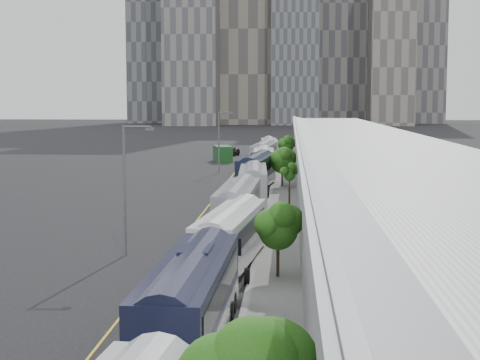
# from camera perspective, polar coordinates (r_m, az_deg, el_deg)

# --- Properties ---
(sidewalk) EXTENTS (10.00, 170.00, 0.12)m
(sidewalk) POSITION_cam_1_polar(r_m,az_deg,el_deg) (63.76, 6.29, -2.89)
(sidewalk) COLOR gray
(sidewalk) RESTS_ON ground
(lane_line) EXTENTS (0.12, 160.00, 0.02)m
(lane_line) POSITION_cam_1_polar(r_m,az_deg,el_deg) (64.20, -3.12, -2.85)
(lane_line) COLOR gold
(lane_line) RESTS_ON ground
(depot) EXTENTS (12.45, 160.40, 7.20)m
(depot) POSITION_cam_1_polar(r_m,az_deg,el_deg) (63.61, 9.92, 0.17)
(depot) COLOR gray
(depot) RESTS_ON ground
(skyline) EXTENTS (145.00, 64.00, 120.00)m
(skyline) POSITION_cam_1_polar(r_m,az_deg,el_deg) (334.73, 2.39, 13.11)
(skyline) COLOR slate
(skyline) RESTS_ON ground
(bus_1) EXTENTS (2.92, 13.10, 3.81)m
(bus_1) POSITION_cam_1_polar(r_m,az_deg,el_deg) (30.44, -3.78, -9.89)
(bus_1) COLOR #161931
(bus_1) RESTS_ON ground
(bus_2) EXTENTS (3.80, 12.67, 3.65)m
(bus_2) POSITION_cam_1_polar(r_m,az_deg,el_deg) (44.72, -0.71, -4.79)
(bus_2) COLOR white
(bus_2) RESTS_ON ground
(bus_3) EXTENTS (2.97, 13.08, 3.81)m
(bus_3) POSITION_cam_1_polar(r_m,az_deg,el_deg) (56.73, -0.15, -2.39)
(bus_3) COLOR gray
(bus_3) RESTS_ON ground
(bus_4) EXTENTS (3.22, 13.11, 3.80)m
(bus_4) POSITION_cam_1_polar(r_m,az_deg,el_deg) (72.31, 1.03, -0.55)
(bus_4) COLOR #91959A
(bus_4) RESTS_ON ground
(bus_5) EXTENTS (4.07, 14.09, 4.06)m
(bus_5) POSITION_cam_1_polar(r_m,az_deg,el_deg) (84.18, 1.31, 0.46)
(bus_5) COLOR black
(bus_5) RESTS_ON ground
(bus_6) EXTENTS (3.04, 13.21, 3.84)m
(bus_6) POSITION_cam_1_polar(r_m,az_deg,el_deg) (97.22, 1.84, 1.16)
(bus_6) COLOR silver
(bus_6) RESTS_ON ground
(bus_7) EXTENTS (3.68, 13.63, 3.94)m
(bus_7) POSITION_cam_1_polar(r_m,az_deg,el_deg) (111.22, 1.89, 1.81)
(bus_7) COLOR gray
(bus_7) RESTS_ON ground
(bus_8) EXTENTS (3.35, 13.23, 3.83)m
(bus_8) POSITION_cam_1_polar(r_m,az_deg,el_deg) (125.80, 2.28, 2.28)
(bus_8) COLOR #B4B8BF
(bus_8) RESTS_ON ground
(tree_1) EXTENTS (2.25, 2.25, 4.25)m
(tree_1) POSITION_cam_1_polar(r_m,az_deg,el_deg) (41.43, 2.97, -3.46)
(tree_1) COLOR black
(tree_1) RESTS_ON ground
(tree_2) EXTENTS (1.06, 1.06, 3.98)m
(tree_2) POSITION_cam_1_polar(r_m,az_deg,el_deg) (67.17, 3.86, 0.38)
(tree_2) COLOR black
(tree_2) RESTS_ON ground
(tree_3) EXTENTS (2.68, 2.68, 4.68)m
(tree_3) POSITION_cam_1_polar(r_m,az_deg,el_deg) (86.12, 3.30, 1.66)
(tree_3) COLOR black
(tree_3) RESTS_ON ground
(tree_4) EXTENTS (2.21, 2.21, 4.64)m
(tree_4) POSITION_cam_1_polar(r_m,az_deg,el_deg) (112.71, 3.61, 2.80)
(tree_4) COLOR black
(tree_4) RESTS_ON ground
(street_lamp_near) EXTENTS (2.04, 0.22, 8.49)m
(street_lamp_near) POSITION_cam_1_polar(r_m,az_deg,el_deg) (47.90, -8.74, -0.04)
(street_lamp_near) COLOR #59595E
(street_lamp_near) RESTS_ON ground
(street_lamp_far) EXTENTS (2.04, 0.22, 8.58)m
(street_lamp_far) POSITION_cam_1_polar(r_m,az_deg,el_deg) (103.34, -1.54, 3.32)
(street_lamp_far) COLOR #59595E
(street_lamp_far) RESTS_ON ground
(shipping_container) EXTENTS (3.83, 6.09, 2.62)m
(shipping_container) POSITION_cam_1_polar(r_m,az_deg,el_deg) (122.76, -1.35, 2.05)
(shipping_container) COLOR #134019
(shipping_container) RESTS_ON ground
(suv) EXTENTS (4.17, 6.54, 1.68)m
(suv) POSITION_cam_1_polar(r_m,az_deg,el_deg) (135.29, -0.91, 2.23)
(suv) COLOR black
(suv) RESTS_ON ground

